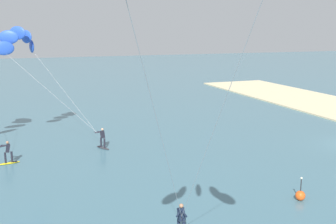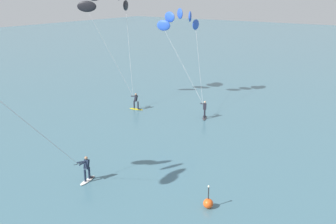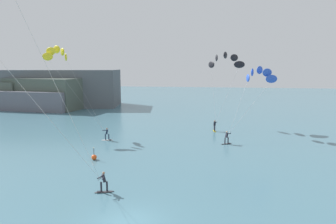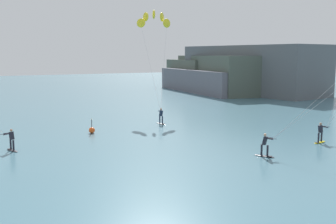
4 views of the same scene
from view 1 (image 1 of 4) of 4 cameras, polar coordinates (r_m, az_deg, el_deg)
The scene contains 2 objects.
kitesurfer_far_out at distance 35.83m, azimuth -19.88°, elevation 8.88°, with size 7.49×8.24×9.73m.
marker_buoy at distance 24.48m, azimuth 18.12°, elevation -11.07°, with size 0.56×0.56×1.38m.
Camera 1 is at (-24.48, 26.09, 9.49)m, focal length 43.32 mm.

